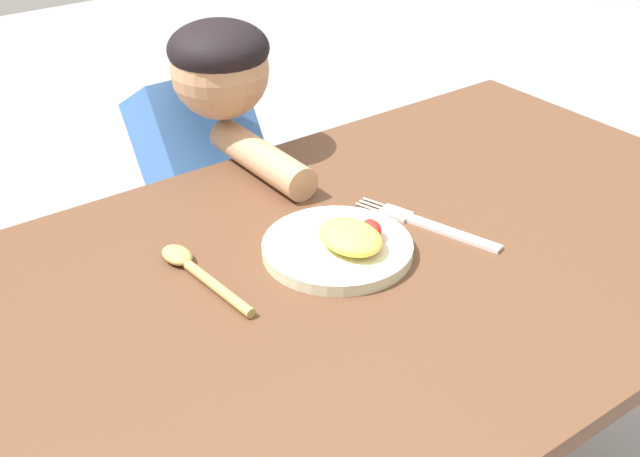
# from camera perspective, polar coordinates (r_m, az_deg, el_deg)

# --- Properties ---
(dining_table) EXTENTS (1.18, 0.73, 0.73)m
(dining_table) POSITION_cam_1_polar(r_m,az_deg,el_deg) (1.18, 4.29, -8.56)
(dining_table) COLOR brown
(dining_table) RESTS_ON ground_plane
(plate) EXTENTS (0.20, 0.20, 0.05)m
(plate) POSITION_cam_1_polar(r_m,az_deg,el_deg) (1.07, 1.54, -1.17)
(plate) COLOR beige
(plate) RESTS_ON dining_table
(fork) EXTENTS (0.08, 0.22, 0.01)m
(fork) POSITION_cam_1_polar(r_m,az_deg,el_deg) (1.14, 7.73, 0.24)
(fork) COLOR silver
(fork) RESTS_ON dining_table
(spoon) EXTENTS (0.04, 0.19, 0.02)m
(spoon) POSITION_cam_1_polar(r_m,az_deg,el_deg) (1.04, -8.83, -2.86)
(spoon) COLOR tan
(spoon) RESTS_ON dining_table
(person) EXTENTS (0.19, 0.45, 0.95)m
(person) POSITION_cam_1_polar(r_m,az_deg,el_deg) (1.54, -8.03, -0.49)
(person) COLOR #383C57
(person) RESTS_ON ground_plane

